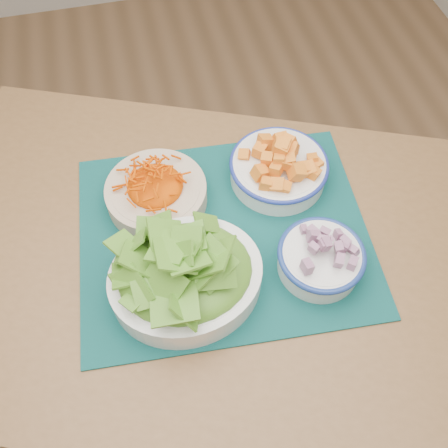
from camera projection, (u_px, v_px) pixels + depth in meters
name	position (u px, v px, depth m)	size (l,w,h in m)	color
ground	(142.00, 401.00, 1.47)	(4.00, 4.00, 0.00)	#A4774F
table	(207.00, 285.00, 0.98)	(1.25, 1.07, 0.75)	brown
placemat	(224.00, 234.00, 0.90)	(0.52, 0.42, 0.00)	#062E2E
carrot_bowl	(156.00, 189.00, 0.91)	(0.23, 0.23, 0.07)	beige
squash_bowl	(279.00, 164.00, 0.93)	(0.19, 0.19, 0.09)	white
lettuce_bowl	(185.00, 272.00, 0.79)	(0.27, 0.23, 0.12)	white
onion_bowl	(321.00, 256.00, 0.83)	(0.18, 0.18, 0.08)	white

